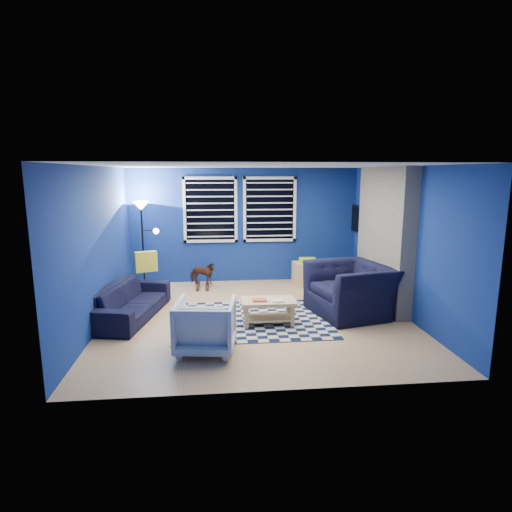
{
  "coord_description": "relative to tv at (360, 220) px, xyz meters",
  "views": [
    {
      "loc": [
        -0.7,
        -6.85,
        2.39
      ],
      "look_at": [
        0.03,
        0.3,
        0.99
      ],
      "focal_mm": 30.0,
      "sensor_mm": 36.0,
      "label": 1
    }
  ],
  "objects": [
    {
      "name": "armchair_big",
      "position": [
        -0.84,
        -2.01,
        -0.97
      ],
      "size": [
        1.57,
        1.44,
        0.87
      ],
      "primitive_type": "imported",
      "rotation": [
        0.0,
        0.0,
        -1.34
      ],
      "color": "black",
      "rests_on": "floor"
    },
    {
      "name": "sofa",
      "position": [
        -4.55,
        -1.81,
        -1.11
      ],
      "size": [
        2.1,
        1.16,
        0.58
      ],
      "primitive_type": "imported",
      "rotation": [
        0.0,
        0.0,
        1.37
      ],
      "color": "black",
      "rests_on": "floor"
    },
    {
      "name": "coffee_table",
      "position": [
        -2.29,
        -2.38,
        -1.1
      ],
      "size": [
        0.86,
        0.5,
        0.43
      ],
      "rotation": [
        0.0,
        0.0,
        -0.01
      ],
      "color": "#D5BA78",
      "rests_on": "rug"
    },
    {
      "name": "floor_lamp",
      "position": [
        -4.58,
        0.05,
        0.09
      ],
      "size": [
        0.49,
        0.3,
        1.82
      ],
      "color": "black",
      "rests_on": "floor"
    },
    {
      "name": "wall_left",
      "position": [
        -4.95,
        -2.0,
        -0.15
      ],
      "size": [
        0.0,
        5.0,
        5.0
      ],
      "primitive_type": "plane",
      "rotation": [
        1.57,
        0.0,
        1.57
      ],
      "color": "navy",
      "rests_on": "floor"
    },
    {
      "name": "fireplace",
      "position": [
        -0.09,
        -1.5,
        -0.2
      ],
      "size": [
        0.65,
        2.0,
        2.5
      ],
      "color": "gray",
      "rests_on": "floor"
    },
    {
      "name": "window_right",
      "position": [
        -1.9,
        0.46,
        0.2
      ],
      "size": [
        1.17,
        0.06,
        1.42
      ],
      "color": "black",
      "rests_on": "wall_back"
    },
    {
      "name": "floor",
      "position": [
        -2.45,
        -2.0,
        -1.4
      ],
      "size": [
        5.0,
        5.0,
        0.0
      ],
      "primitive_type": "plane",
      "color": "tan",
      "rests_on": "ground"
    },
    {
      "name": "cabinet",
      "position": [
        -1.14,
        -0.08,
        -1.13
      ],
      "size": [
        0.62,
        0.42,
        0.6
      ],
      "rotation": [
        0.0,
        0.0,
        0.01
      ],
      "color": "#D5BA78",
      "rests_on": "floor"
    },
    {
      "name": "rug",
      "position": [
        -2.53,
        -2.15,
        -1.39
      ],
      "size": [
        2.5,
        2.0,
        0.02
      ],
      "primitive_type": "cube",
      "rotation": [
        0.0,
        0.0,
        -0.0
      ],
      "color": "black",
      "rests_on": "floor"
    },
    {
      "name": "window_left",
      "position": [
        -3.2,
        0.46,
        0.2
      ],
      "size": [
        1.17,
        0.06,
        1.42
      ],
      "color": "black",
      "rests_on": "wall_back"
    },
    {
      "name": "ceiling",
      "position": [
        -2.45,
        -2.0,
        1.1
      ],
      "size": [
        5.0,
        5.0,
        0.0
      ],
      "primitive_type": "plane",
      "rotation": [
        3.14,
        0.0,
        0.0
      ],
      "color": "white",
      "rests_on": "wall_back"
    },
    {
      "name": "throw_pillow",
      "position": [
        -4.4,
        -0.92,
        -0.63
      ],
      "size": [
        0.42,
        0.26,
        0.38
      ],
      "primitive_type": "cube",
      "rotation": [
        0.0,
        0.0,
        0.37
      ],
      "color": "yellow",
      "rests_on": "sofa"
    },
    {
      "name": "rocking_horse",
      "position": [
        -3.39,
        -0.03,
        -1.09
      ],
      "size": [
        0.4,
        0.62,
        0.48
      ],
      "primitive_type": "imported",
      "rotation": [
        0.0,
        0.0,
        1.3
      ],
      "color": "#422615",
      "rests_on": "floor"
    },
    {
      "name": "tv",
      "position": [
        0.0,
        0.0,
        0.0
      ],
      "size": [
        0.07,
        1.0,
        0.58
      ],
      "color": "black",
      "rests_on": "wall_right"
    },
    {
      "name": "wall_back",
      "position": [
        -2.45,
        0.5,
        -0.15
      ],
      "size": [
        5.0,
        0.0,
        5.0
      ],
      "primitive_type": "plane",
      "rotation": [
        1.57,
        0.0,
        0.0
      ],
      "color": "navy",
      "rests_on": "floor"
    },
    {
      "name": "armchair_bent",
      "position": [
        -3.27,
        -3.33,
        -1.04
      ],
      "size": [
        0.88,
        0.9,
        0.73
      ],
      "primitive_type": "imported",
      "rotation": [
        0.0,
        0.0,
        3.01
      ],
      "color": "gray",
      "rests_on": "floor"
    },
    {
      "name": "wall_right",
      "position": [
        0.05,
        -2.0,
        -0.15
      ],
      "size": [
        0.0,
        5.0,
        5.0
      ],
      "primitive_type": "plane",
      "rotation": [
        1.57,
        0.0,
        -1.57
      ],
      "color": "navy",
      "rests_on": "floor"
    }
  ]
}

